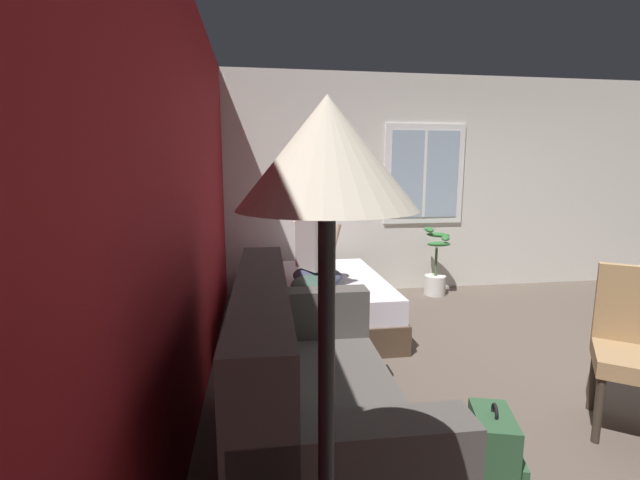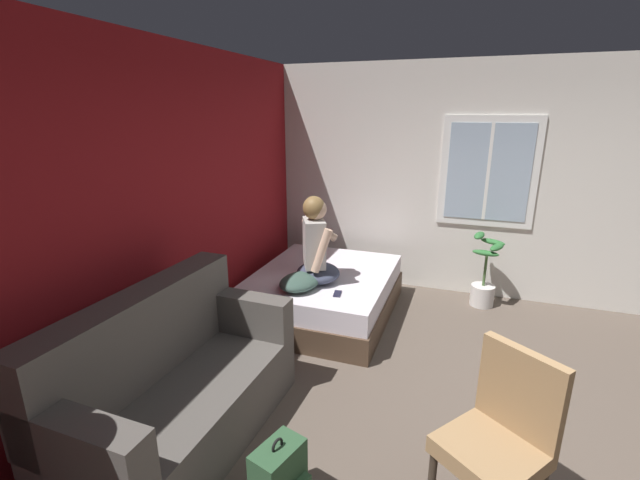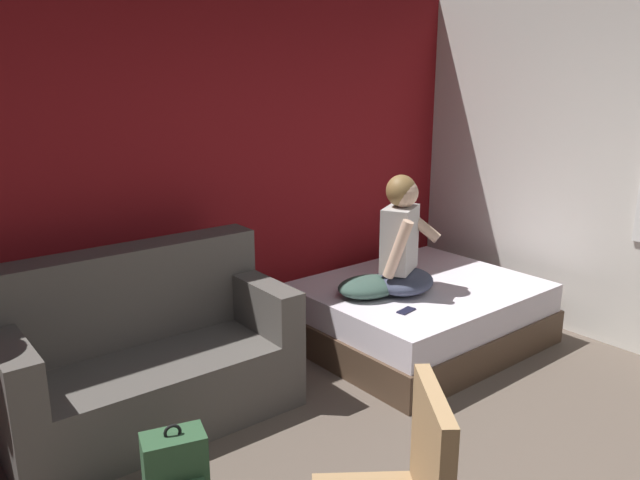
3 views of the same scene
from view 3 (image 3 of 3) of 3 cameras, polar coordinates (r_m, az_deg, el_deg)
wall_back_accent at (r=4.52m, az=-13.77°, el=5.58°), size 10.39×0.16×2.70m
bed at (r=4.97m, az=9.09°, el=-6.66°), size 1.75×1.43×0.48m
couch at (r=3.98m, az=-15.59°, el=-10.37°), size 1.72×0.86×1.04m
person_seated at (r=4.61m, az=7.51°, el=-0.46°), size 0.66×0.63×0.88m
backpack at (r=3.30m, az=-13.04°, el=-20.12°), size 0.34×0.30×0.46m
throw_pillow at (r=4.58m, az=4.45°, el=-4.26°), size 0.53×0.43×0.14m
cell_phone at (r=4.34m, az=7.89°, el=-6.42°), size 0.15×0.09×0.01m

